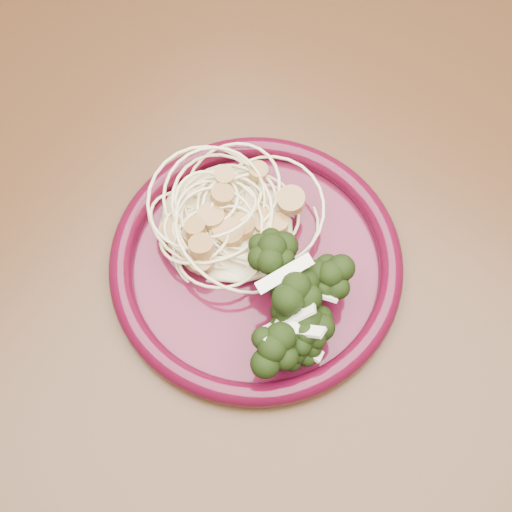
{
  "coord_description": "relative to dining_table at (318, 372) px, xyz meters",
  "views": [
    {
      "loc": [
        0.06,
        -0.18,
        1.27
      ],
      "look_at": [
        -0.08,
        0.01,
        0.77
      ],
      "focal_mm": 50.0,
      "sensor_mm": 36.0,
      "label": 1
    }
  ],
  "objects": [
    {
      "name": "dining_table",
      "position": [
        0.0,
        0.0,
        0.0
      ],
      "size": [
        1.2,
        0.8,
        0.75
      ],
      "color": "#472814",
      "rests_on": "ground"
    },
    {
      "name": "dinner_plate",
      "position": [
        -0.08,
        0.01,
        0.11
      ],
      "size": [
        0.29,
        0.29,
        0.02
      ],
      "rotation": [
        0.0,
        0.0,
        -0.3
      ],
      "color": "#450B1D",
      "rests_on": "dining_table"
    },
    {
      "name": "broccoli_pile",
      "position": [
        -0.03,
        -0.0,
        0.13
      ],
      "size": [
        0.11,
        0.15,
        0.05
      ],
      "primitive_type": "ellipsoid",
      "rotation": [
        0.0,
        0.0,
        -0.3
      ],
      "color": "black",
      "rests_on": "dinner_plate"
    },
    {
      "name": "scallop_cluster",
      "position": [
        -0.12,
        0.03,
        0.15
      ],
      "size": [
        0.13,
        0.13,
        0.04
      ],
      "primitive_type": null,
      "rotation": [
        0.0,
        0.0,
        -0.3
      ],
      "color": "#A5783D",
      "rests_on": "spaghetti_pile"
    },
    {
      "name": "onion_garnish",
      "position": [
        -0.03,
        -0.0,
        0.15
      ],
      "size": [
        0.08,
        0.1,
        0.05
      ],
      "primitive_type": null,
      "rotation": [
        0.0,
        0.0,
        -0.3
      ],
      "color": "white",
      "rests_on": "broccoli_pile"
    },
    {
      "name": "spaghetti_pile",
      "position": [
        -0.12,
        0.03,
        0.12
      ],
      "size": [
        0.14,
        0.13,
        0.03
      ],
      "primitive_type": "ellipsoid",
      "rotation": [
        0.0,
        0.0,
        -0.3
      ],
      "color": "#F4E6A6",
      "rests_on": "dinner_plate"
    }
  ]
}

